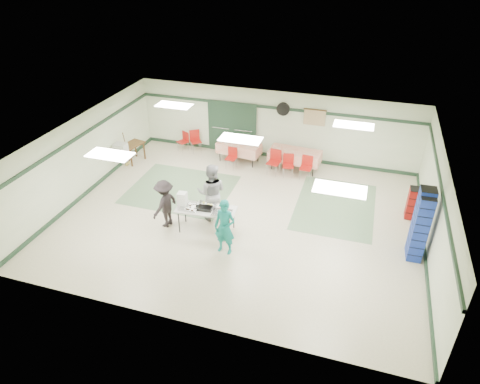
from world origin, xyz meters
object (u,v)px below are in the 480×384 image
(serving_table, at_px, (206,210))
(crate_stack_blue_a, at_px, (420,229))
(dining_table_b, at_px, (239,148))
(crate_stack_red, at_px, (414,203))
(chair_d, at_px, (232,156))
(volunteer_teal, at_px, (225,227))
(chair_a, at_px, (288,163))
(chair_loose_a, at_px, (195,139))
(chair_c, at_px, (307,165))
(crate_stack_blue_b, at_px, (420,223))
(broom, at_px, (126,148))
(dining_table_a, at_px, (295,155))
(chair_loose_b, at_px, (184,139))
(office_printer, at_px, (121,148))
(volunteer_dark, at_px, (165,204))
(printer_table, at_px, (132,146))
(volunteer_grey, at_px, (212,193))
(chair_b, at_px, (275,159))

(serving_table, xyz_separation_m, crate_stack_blue_a, (5.91, 0.45, 0.29))
(dining_table_b, distance_m, crate_stack_red, 6.70)
(crate_stack_blue_a, bearing_deg, chair_d, 150.55)
(volunteer_teal, distance_m, chair_a, 4.96)
(chair_loose_a, xyz_separation_m, crate_stack_red, (8.35, -2.50, -0.02))
(chair_d, bearing_deg, chair_c, 4.55)
(crate_stack_blue_a, distance_m, crate_stack_blue_b, 0.22)
(crate_stack_blue_a, height_order, crate_stack_red, crate_stack_blue_a)
(chair_d, height_order, crate_stack_red, crate_stack_red)
(serving_table, xyz_separation_m, broom, (-4.47, 3.13, -0.01))
(dining_table_a, height_order, chair_loose_b, chair_loose_b)
(chair_c, distance_m, office_printer, 6.86)
(volunteer_dark, distance_m, printer_table, 4.73)
(crate_stack_red, height_order, printer_table, crate_stack_red)
(serving_table, bearing_deg, dining_table_a, 64.54)
(volunteer_dark, bearing_deg, chair_d, -176.16)
(serving_table, distance_m, volunteer_grey, 0.69)
(volunteer_teal, distance_m, dining_table_a, 5.54)
(dining_table_a, height_order, dining_table_b, same)
(volunteer_teal, distance_m, chair_d, 5.10)
(dining_table_a, height_order, printer_table, dining_table_a)
(crate_stack_blue_b, bearing_deg, chair_b, 144.32)
(dining_table_a, bearing_deg, broom, -161.69)
(chair_d, relative_size, broom, 0.60)
(volunteer_grey, distance_m, chair_a, 3.86)
(printer_table, bearing_deg, chair_loose_a, 53.52)
(printer_table, bearing_deg, chair_d, 23.62)
(crate_stack_red, bearing_deg, broom, 176.80)
(chair_c, distance_m, chair_d, 2.85)
(volunteer_dark, bearing_deg, printer_table, -125.16)
(volunteer_teal, height_order, crate_stack_blue_b, crate_stack_blue_b)
(dining_table_b, bearing_deg, crate_stack_red, -11.42)
(chair_d, distance_m, printer_table, 3.90)
(volunteer_grey, bearing_deg, chair_d, -93.90)
(chair_b, xyz_separation_m, chair_c, (1.19, -0.01, -0.04))
(chair_b, distance_m, printer_table, 5.54)
(printer_table, bearing_deg, dining_table_a, 25.21)
(dining_table_b, height_order, chair_a, chair_a)
(volunteer_dark, relative_size, chair_a, 1.82)
(chair_a, distance_m, chair_c, 0.67)
(chair_b, distance_m, crate_stack_red, 5.05)
(dining_table_b, relative_size, chair_a, 2.06)
(chair_a, xyz_separation_m, chair_d, (-2.17, -0.00, -0.03))
(chair_d, distance_m, chair_loose_a, 2.12)
(broom, bearing_deg, volunteer_grey, -21.34)
(chair_loose_b, xyz_separation_m, office_printer, (-1.50, -2.30, 0.43))
(chair_loose_a, bearing_deg, dining_table_a, -41.25)
(volunteer_dark, distance_m, office_printer, 4.16)
(chair_d, xyz_separation_m, printer_table, (-3.84, -0.66, 0.15))
(chair_a, bearing_deg, chair_d, 167.89)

